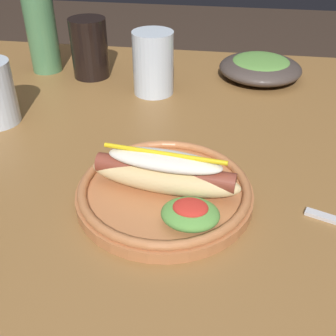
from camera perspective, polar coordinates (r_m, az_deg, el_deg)
dining_table at (r=0.75m, az=0.07°, el=-2.72°), size 1.24×0.88×0.74m
hot_dog_plate at (r=0.55m, az=-0.31°, el=-2.61°), size 0.23×0.23×0.08m
soda_cup at (r=0.93m, az=-10.62°, el=15.72°), size 0.08×0.08×0.12m
extra_cup at (r=0.84m, az=-2.02°, el=14.06°), size 0.08×0.08×0.12m
glass_bottle at (r=0.98m, az=-16.92°, el=18.09°), size 0.06×0.06×0.25m
side_bowl at (r=0.94m, az=12.43°, el=13.25°), size 0.17×0.17×0.05m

